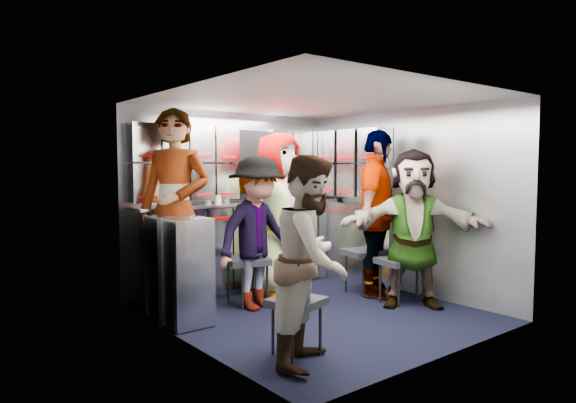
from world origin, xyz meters
TOP-DOWN VIEW (x-y plane):
  - floor at (0.00, 0.00)m, footprint 3.00×3.00m
  - wall_back at (0.00, 1.50)m, footprint 2.80×0.04m
  - wall_left at (-1.40, 0.00)m, footprint 0.04×3.00m
  - wall_right at (1.40, 0.00)m, footprint 0.04×3.00m
  - ceiling at (0.00, 0.00)m, footprint 2.80×3.00m
  - cart_bank_back at (0.00, 1.29)m, footprint 2.68×0.38m
  - cart_bank_left at (-1.19, 0.56)m, footprint 0.38×0.76m
  - counter at (0.00, 1.29)m, footprint 2.68×0.42m
  - locker_bank_back at (0.00, 1.35)m, footprint 2.68×0.28m
  - locker_bank_right at (1.25, 0.70)m, footprint 0.28×1.00m
  - right_cabinet at (1.25, 0.60)m, footprint 0.28×1.20m
  - coffee_niche at (0.18, 1.41)m, footprint 0.46×0.16m
  - red_latch_strip at (0.00, 1.09)m, footprint 2.60×0.02m
  - jump_seat_near_left at (-0.87, -0.77)m, footprint 0.45×0.44m
  - jump_seat_mid_left at (-0.35, 0.67)m, footprint 0.53×0.51m
  - jump_seat_center at (0.14, 0.95)m, footprint 0.47×0.46m
  - jump_seat_mid_right at (0.98, 0.26)m, footprint 0.50×0.48m
  - jump_seat_near_right at (0.96, -0.27)m, footprint 0.47×0.45m
  - attendant_standing at (-1.05, 0.91)m, footprint 0.83×0.89m
  - attendant_arc_a at (-0.87, -0.95)m, footprint 0.94×0.90m
  - attendant_arc_b at (-0.35, 0.49)m, footprint 1.08×0.73m
  - attendant_arc_c at (0.14, 0.77)m, footprint 0.99×0.75m
  - attendant_arc_d at (0.98, 0.08)m, footprint 1.17×0.96m
  - attendant_arc_e at (0.96, -0.45)m, footprint 1.43×1.40m
  - bottle_left at (-0.25, 1.24)m, footprint 0.07×0.07m
  - bottle_mid at (-0.49, 1.24)m, footprint 0.06×0.06m
  - bottle_right at (0.33, 1.24)m, footprint 0.07×0.07m
  - cup_left at (-0.37, 1.23)m, footprint 0.07×0.07m
  - cup_right at (0.48, 1.23)m, footprint 0.09×0.09m

SIDE VIEW (x-z plane):
  - floor at x=0.00m, z-range 0.00..0.00m
  - jump_seat_center at x=0.14m, z-range 0.17..0.62m
  - jump_seat_near_left at x=-0.87m, z-range 0.17..0.62m
  - jump_seat_near_right at x=0.96m, z-range 0.18..0.66m
  - jump_seat_mid_left at x=-0.35m, z-range 0.19..0.69m
  - jump_seat_mid_right at x=0.98m, z-range 0.19..0.69m
  - cart_bank_back at x=0.00m, z-range 0.00..0.99m
  - cart_bank_left at x=-1.19m, z-range 0.00..0.99m
  - right_cabinet at x=1.25m, z-range 0.00..1.00m
  - attendant_arc_a at x=-0.87m, z-range 0.00..1.54m
  - attendant_arc_b at x=-0.35m, z-range 0.00..1.56m
  - attendant_arc_e at x=0.96m, z-range 0.00..1.64m
  - red_latch_strip at x=0.00m, z-range 0.86..0.90m
  - attendant_arc_c at x=0.14m, z-range 0.00..1.83m
  - attendant_arc_d at x=0.98m, z-range 0.00..1.86m
  - counter at x=0.00m, z-range 1.00..1.03m
  - attendant_standing at x=-1.05m, z-range 0.00..2.03m
  - wall_back at x=0.00m, z-range 0.00..2.10m
  - wall_left at x=-1.40m, z-range 0.00..2.10m
  - wall_right at x=1.40m, z-range 0.00..2.10m
  - cup_right at x=0.48m, z-range 1.03..1.13m
  - cup_left at x=-0.37m, z-range 1.03..1.13m
  - bottle_right at x=0.33m, z-range 1.03..1.27m
  - bottle_mid at x=-0.49m, z-range 1.03..1.29m
  - bottle_left at x=-0.25m, z-range 1.03..1.31m
  - coffee_niche at x=0.18m, z-range 1.05..1.89m
  - locker_bank_back at x=0.00m, z-range 1.08..1.90m
  - locker_bank_right at x=1.25m, z-range 1.08..1.90m
  - ceiling at x=0.00m, z-range 2.09..2.11m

